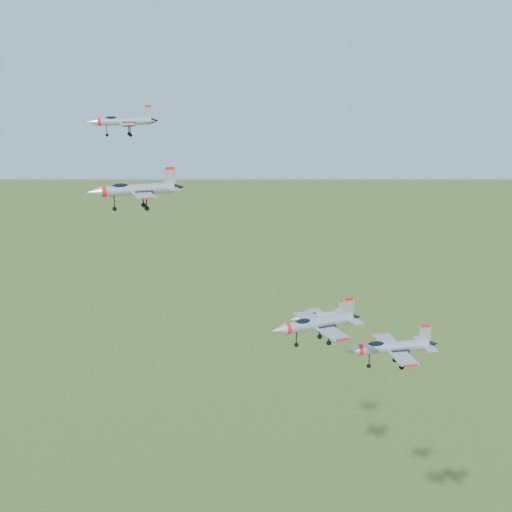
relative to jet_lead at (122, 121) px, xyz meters
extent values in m
cylinder|color=#9BA0A6|center=(0.33, 0.04, -0.03)|extent=(8.36, 2.25, 1.20)
cone|color=#9BA0A6|center=(-4.60, -0.59, -0.03)|extent=(1.79, 1.40, 1.20)
cone|color=black|center=(5.07, 0.66, -0.03)|extent=(1.41, 1.17, 1.02)
ellipsoid|color=black|center=(-1.68, -0.22, 0.42)|extent=(2.12, 1.11, 0.76)
cube|color=#9BA0A6|center=(0.84, -2.49, -0.26)|extent=(2.62, 4.28, 0.13)
cube|color=#9BA0A6|center=(0.18, 2.62, -0.26)|extent=(2.62, 4.28, 0.13)
cube|color=#9BA0A6|center=(4.07, 0.53, 1.21)|extent=(1.38, 0.29, 1.93)
cube|color=red|center=(4.07, 0.53, 2.22)|extent=(1.02, 0.26, 0.32)
cylinder|color=#9BA0A6|center=(2.12, -12.97, -8.56)|extent=(10.38, 3.35, 1.49)
cone|color=#9BA0A6|center=(-3.94, -14.11, -8.56)|extent=(2.29, 1.84, 1.49)
cone|color=black|center=(7.96, -11.88, -8.56)|extent=(1.80, 1.53, 1.26)
ellipsoid|color=black|center=(-0.35, -13.43, -8.00)|extent=(2.67, 1.51, 0.94)
cube|color=#9BA0A6|center=(2.93, -16.08, -8.85)|extent=(3.50, 5.42, 0.16)
cube|color=#9BA0A6|center=(1.76, -9.79, -8.85)|extent=(3.50, 5.42, 0.16)
cube|color=#9BA0A6|center=(6.72, -12.11, -7.02)|extent=(1.71, 0.45, 2.40)
cube|color=red|center=(6.72, -12.11, -5.76)|extent=(1.26, 0.39, 0.40)
cylinder|color=#9BA0A6|center=(22.81, -37.42, -20.84)|extent=(8.91, 3.64, 1.29)
cone|color=#9BA0A6|center=(17.67, -38.87, -20.84)|extent=(2.06, 1.72, 1.29)
cone|color=black|center=(27.76, -36.03, -20.84)|extent=(1.63, 1.43, 1.09)
ellipsoid|color=black|center=(20.71, -38.01, -20.35)|extent=(2.34, 1.48, 0.82)
cube|color=#9BA0A6|center=(23.75, -40.03, -21.09)|extent=(3.37, 4.80, 0.14)
cube|color=#9BA0A6|center=(22.25, -34.70, -21.09)|extent=(3.37, 4.80, 0.14)
cube|color=#9BA0A6|center=(26.71, -36.33, -19.50)|extent=(1.46, 0.52, 2.08)
cube|color=red|center=(26.71, -36.33, -18.42)|extent=(1.08, 0.43, 0.35)
cylinder|color=#9BA0A6|center=(31.52, -5.02, -32.15)|extent=(8.24, 2.58, 1.18)
cone|color=#9BA0A6|center=(26.70, -5.87, -32.15)|extent=(1.81, 1.44, 1.18)
cone|color=black|center=(36.16, -4.20, -32.15)|extent=(1.42, 1.21, 1.00)
ellipsoid|color=black|center=(29.56, -5.37, -31.71)|extent=(2.11, 1.18, 0.75)
cube|color=#9BA0A6|center=(32.14, -7.49, -32.38)|extent=(2.75, 4.29, 0.13)
cube|color=#9BA0A6|center=(31.26, -2.49, -32.38)|extent=(2.75, 4.29, 0.13)
cube|color=#9BA0A6|center=(35.18, -4.38, -30.93)|extent=(1.36, 0.34, 1.90)
cube|color=red|center=(35.18, -4.38, -29.93)|extent=(1.00, 0.30, 0.32)
cylinder|color=#9BA0A6|center=(35.88, -27.38, -28.83)|extent=(10.15, 1.82, 1.46)
cone|color=#9BA0A6|center=(29.82, -27.60, -28.83)|extent=(2.07, 1.53, 1.46)
cone|color=black|center=(41.72, -27.18, -28.83)|extent=(1.62, 1.30, 1.24)
ellipsoid|color=black|center=(33.41, -27.47, -28.28)|extent=(2.51, 1.14, 0.93)
cube|color=#9BA0A6|center=(36.21, -30.52, -29.11)|extent=(2.76, 5.03, 0.16)
cube|color=#9BA0A6|center=(35.99, -24.23, -29.11)|extent=(2.76, 5.03, 0.16)
cube|color=#9BA0A6|center=(40.48, -27.22, -27.31)|extent=(1.69, 0.19, 2.36)
cube|color=red|center=(40.48, -27.22, -26.08)|extent=(1.24, 0.20, 0.39)
camera|label=1|loc=(3.37, -114.27, 9.09)|focal=50.00mm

